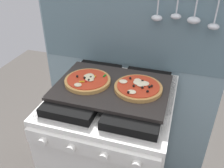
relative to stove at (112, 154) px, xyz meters
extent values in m
cube|color=#7A939E|center=(0.00, 0.34, 0.32)|extent=(1.10, 0.03, 1.55)
cube|color=slate|center=(0.00, 0.32, 0.70)|extent=(1.08, 0.00, 0.56)
ellipsoid|color=silver|center=(0.15, 0.29, 0.73)|extent=(0.06, 0.05, 0.03)
ellipsoid|color=silver|center=(0.24, 0.29, 0.74)|extent=(0.05, 0.04, 0.03)
ellipsoid|color=silver|center=(0.33, 0.29, 0.73)|extent=(0.06, 0.06, 0.04)
cylinder|color=silver|center=(0.42, 0.29, 0.83)|extent=(0.01, 0.01, 0.20)
ellipsoid|color=silver|center=(0.42, 0.29, 0.71)|extent=(0.06, 0.05, 0.03)
cube|color=white|center=(0.00, 0.00, -0.02)|extent=(0.60, 0.60, 0.86)
cube|color=black|center=(0.00, 0.00, 0.40)|extent=(0.59, 0.59, 0.01)
cube|color=black|center=(-0.14, 0.00, 0.43)|extent=(0.24, 0.51, 0.04)
cube|color=black|center=(0.14, 0.00, 0.43)|extent=(0.24, 0.51, 0.04)
cube|color=white|center=(0.00, -0.31, 0.35)|extent=(0.58, 0.02, 0.07)
cylinder|color=silver|center=(-0.20, -0.33, 0.35)|extent=(0.04, 0.02, 0.04)
cylinder|color=silver|center=(-0.07, -0.33, 0.35)|extent=(0.04, 0.02, 0.04)
cylinder|color=silver|center=(0.07, -0.33, 0.35)|extent=(0.04, 0.02, 0.04)
cylinder|color=silver|center=(0.20, -0.33, 0.35)|extent=(0.04, 0.02, 0.04)
cube|color=#2D2826|center=(0.00, 0.00, 0.46)|extent=(0.54, 0.38, 0.02)
cylinder|color=tan|center=(-0.12, 0.00, 0.47)|extent=(0.23, 0.23, 0.02)
cylinder|color=red|center=(-0.12, 0.00, 0.49)|extent=(0.20, 0.20, 0.00)
ellipsoid|color=beige|center=(-0.13, 0.00, 0.49)|extent=(0.04, 0.03, 0.01)
ellipsoid|color=beige|center=(-0.11, -0.01, 0.49)|extent=(0.04, 0.04, 0.01)
ellipsoid|color=beige|center=(-0.12, 0.02, 0.49)|extent=(0.05, 0.05, 0.01)
ellipsoid|color=beige|center=(-0.11, 0.01, 0.49)|extent=(0.04, 0.03, 0.01)
ellipsoid|color=beige|center=(-0.11, 0.00, 0.49)|extent=(0.03, 0.03, 0.01)
ellipsoid|color=beige|center=(-0.13, 0.01, 0.49)|extent=(0.03, 0.03, 0.01)
ellipsoid|color=beige|center=(-0.14, -0.08, 0.49)|extent=(0.04, 0.03, 0.01)
ellipsoid|color=beige|center=(-0.11, 0.00, 0.49)|extent=(0.05, 0.04, 0.01)
cube|color=gold|center=(-0.10, 0.02, 0.49)|extent=(0.02, 0.02, 0.00)
sphere|color=black|center=(-0.11, -0.03, 0.49)|extent=(0.01, 0.01, 0.01)
sphere|color=black|center=(-0.14, -0.01, 0.49)|extent=(0.01, 0.01, 0.01)
cube|color=gold|center=(-0.12, 0.02, 0.49)|extent=(0.02, 0.02, 0.00)
cube|color=gold|center=(-0.14, -0.04, 0.49)|extent=(0.03, 0.02, 0.00)
cube|color=red|center=(-0.12, -0.03, 0.49)|extent=(0.01, 0.02, 0.00)
sphere|color=black|center=(-0.18, -0.01, 0.49)|extent=(0.01, 0.01, 0.01)
sphere|color=black|center=(-0.11, 0.00, 0.49)|extent=(0.01, 0.01, 0.01)
cube|color=#19721E|center=(-0.05, 0.04, 0.49)|extent=(0.01, 0.02, 0.00)
cylinder|color=#C18947|center=(0.13, 0.01, 0.47)|extent=(0.23, 0.23, 0.02)
cylinder|color=red|center=(0.13, 0.01, 0.49)|extent=(0.20, 0.20, 0.00)
ellipsoid|color=beige|center=(0.11, 0.05, 0.49)|extent=(0.04, 0.03, 0.01)
ellipsoid|color=beige|center=(0.12, 0.03, 0.49)|extent=(0.04, 0.05, 0.01)
ellipsoid|color=beige|center=(0.11, -0.06, 0.49)|extent=(0.04, 0.03, 0.01)
ellipsoid|color=beige|center=(0.05, 0.02, 0.49)|extent=(0.04, 0.04, 0.01)
ellipsoid|color=beige|center=(0.14, 0.01, 0.49)|extent=(0.04, 0.03, 0.01)
ellipsoid|color=beige|center=(0.15, 0.03, 0.49)|extent=(0.05, 0.04, 0.01)
sphere|color=black|center=(0.18, -0.04, 0.49)|extent=(0.01, 0.01, 0.01)
sphere|color=black|center=(0.11, -0.01, 0.49)|extent=(0.01, 0.01, 0.01)
sphere|color=black|center=(0.14, 0.04, 0.49)|extent=(0.01, 0.01, 0.01)
sphere|color=black|center=(0.15, -0.01, 0.49)|extent=(0.01, 0.01, 0.01)
sphere|color=black|center=(0.19, 0.01, 0.49)|extent=(0.01, 0.01, 0.01)
sphere|color=black|center=(0.10, -0.07, 0.49)|extent=(0.01, 0.01, 0.01)
sphere|color=black|center=(0.08, 0.05, 0.49)|extent=(0.01, 0.01, 0.01)
sphere|color=black|center=(0.18, 0.00, 0.49)|extent=(0.01, 0.01, 0.01)
camera|label=1|loc=(0.30, -0.95, 1.09)|focal=39.17mm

